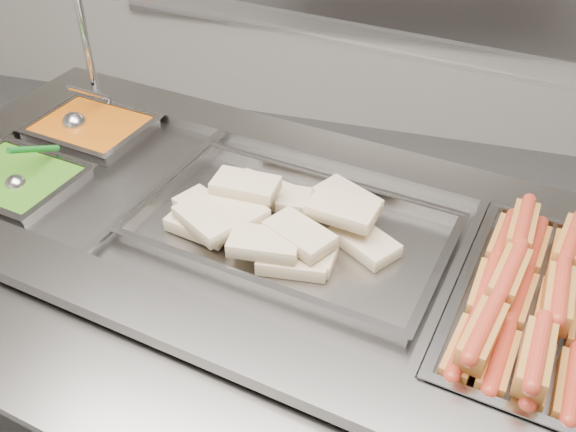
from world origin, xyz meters
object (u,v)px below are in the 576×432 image
(steam_counter, at_px, (272,347))
(sneeze_guard, at_px, (313,32))
(pan_hotdogs, at_px, (546,322))
(ladle, at_px, (76,122))
(pan_wraps, at_px, (292,234))
(serving_spoon, at_px, (20,179))

(steam_counter, distance_m, sneeze_guard, 0.93)
(sneeze_guard, relative_size, pan_hotdogs, 2.77)
(steam_counter, distance_m, ladle, 0.92)
(pan_wraps, height_order, ladle, ladle)
(ladle, bearing_deg, sneeze_guard, -3.46)
(pan_wraps, xyz_separation_m, serving_spoon, (-0.76, -0.02, 0.04))
(steam_counter, xyz_separation_m, pan_hotdogs, (0.68, -0.13, 0.45))
(sneeze_guard, relative_size, ladle, 8.79)
(sneeze_guard, bearing_deg, pan_wraps, -85.43)
(pan_hotdogs, distance_m, ladle, 1.45)
(ladle, bearing_deg, pan_hotdogs, -16.47)
(pan_hotdogs, xyz_separation_m, pan_wraps, (-0.61, 0.12, 0.02))
(steam_counter, xyz_separation_m, sneeze_guard, (0.04, 0.24, 0.90))
(steam_counter, relative_size, ladle, 10.50)
(sneeze_guard, height_order, ladle, sneeze_guard)
(steam_counter, relative_size, pan_hotdogs, 3.32)
(steam_counter, height_order, pan_wraps, pan_wraps)
(sneeze_guard, relative_size, serving_spoon, 9.22)
(pan_hotdogs, height_order, pan_wraps, same)
(pan_hotdogs, distance_m, serving_spoon, 1.38)
(serving_spoon, bearing_deg, sneeze_guard, 20.15)
(steam_counter, height_order, sneeze_guard, sneeze_guard)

